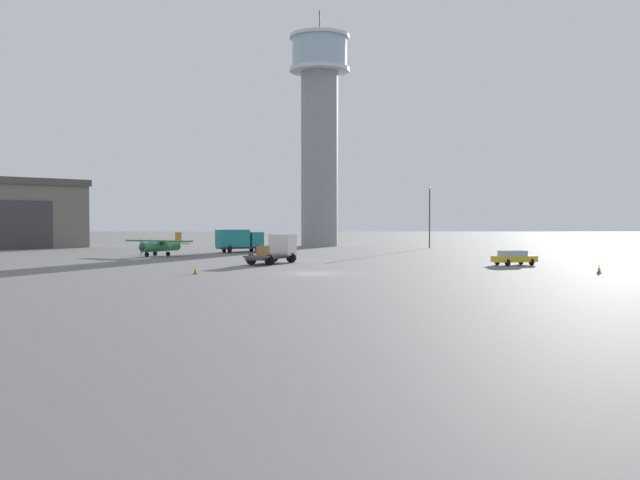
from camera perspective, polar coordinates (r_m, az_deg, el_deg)
ground_plane at (r=56.55m, az=-0.58°, el=-2.70°), size 400.00×400.00×0.00m
control_tower at (r=115.66m, az=-0.04°, el=9.15°), size 9.55×9.55×37.71m
airplane_green at (r=85.48m, az=-12.61°, el=-0.41°), size 8.71×7.00×2.75m
truck_flatbed_white at (r=70.12m, az=-3.47°, el=-0.75°), size 4.79×7.22×2.84m
truck_box_teal at (r=93.39m, az=-6.52°, el=0.03°), size 6.38×4.92×2.96m
car_yellow at (r=69.11m, az=15.23°, el=-1.35°), size 4.38×3.14×1.37m
light_post_west at (r=107.77m, az=8.75°, el=2.23°), size 0.44×0.44×9.14m
traffic_cone_near_left at (r=56.86m, az=-9.93°, el=-2.35°), size 0.36×0.36×0.69m
traffic_cone_near_right at (r=60.89m, az=21.42°, el=-2.17°), size 0.36×0.36×0.71m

